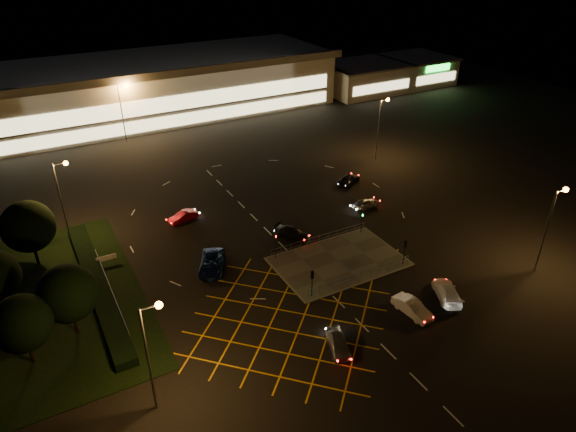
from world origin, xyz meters
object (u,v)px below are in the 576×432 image
signal_nw (275,241)px  car_east_grey (349,180)px  car_queue_white (412,308)px  car_near_silver (338,343)px  car_left_blue (212,263)px  car_circ_red (183,217)px  car_approach_white (447,292)px  car_far_dkgrey (292,233)px  signal_ne (362,216)px  car_right_silver (365,203)px  signal_se (405,247)px  signal_sw (312,278)px

signal_nw → car_east_grey: 22.66m
car_queue_white → signal_nw: bearing=110.0°
car_near_silver → car_left_blue: size_ratio=0.73×
car_circ_red → car_approach_white: 33.80m
car_approach_white → car_far_dkgrey: bearing=-39.2°
signal_ne → car_right_silver: signal_ne is taller
signal_ne → car_left_blue: (-19.12, 1.67, -1.58)m
signal_se → car_east_grey: (6.81, 20.51, -1.75)m
signal_sw → car_right_silver: 21.08m
signal_ne → car_east_grey: 14.36m
car_circ_red → car_east_grey: bearing=75.0°
car_left_blue → car_approach_white: size_ratio=1.13×
car_far_dkgrey → car_circ_red: bearing=105.4°
car_approach_white → signal_se: bearing=-63.2°
car_approach_white → car_near_silver: bearing=29.4°
signal_se → car_queue_white: (-4.71, -6.98, -1.64)m
signal_sw → car_far_dkgrey: 11.88m
signal_sw → signal_nw: (0.00, 7.99, 0.00)m
car_circ_red → car_east_grey: car_circ_red is taller
car_near_silver → car_far_dkgrey: car_near_silver is taller
car_near_silver → car_queue_white: (9.10, 0.58, 0.03)m
car_far_dkgrey → car_circ_red: car_far_dkgrey is taller
signal_nw → signal_ne: (12.00, 0.00, 0.00)m
car_queue_white → car_east_grey: size_ratio=0.99×
car_right_silver → car_east_grey: 7.77m
signal_nw → car_near_silver: signal_nw is taller
signal_sw → car_right_silver: bearing=-141.4°
car_right_silver → car_circ_red: size_ratio=0.99×
car_right_silver → car_approach_white: (-4.33, -19.86, 0.07)m
signal_se → signal_nw: size_ratio=1.00×
signal_nw → car_approach_white: signal_nw is taller
car_far_dkgrey → car_circ_red: size_ratio=1.18×
signal_sw → car_queue_white: signal_sw is taller
signal_sw → car_approach_white: signal_sw is taller
signal_se → car_far_dkgrey: (-8.12, 11.10, -1.71)m
signal_ne → car_right_silver: 6.98m
signal_se → car_queue_white: bearing=56.0°
car_near_silver → car_far_dkgrey: size_ratio=0.90×
signal_ne → car_east_grey: signal_ne is taller
signal_sw → car_queue_white: bearing=136.3°
car_far_dkgrey → car_east_grey: size_ratio=1.02×
car_right_silver → car_east_grey: bearing=-23.1°
signal_se → car_near_silver: bearing=28.7°
car_left_blue → signal_se: bearing=-0.2°
car_east_grey → car_approach_white: bearing=137.5°
car_queue_white → car_approach_white: size_ratio=0.88×
signal_nw → car_right_silver: signal_nw is taller
signal_ne → car_queue_white: signal_ne is taller
car_circ_red → car_approach_white: size_ratio=0.77×
signal_nw → car_circ_red: 15.10m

